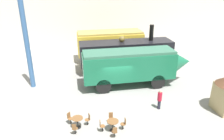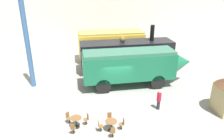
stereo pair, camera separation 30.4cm
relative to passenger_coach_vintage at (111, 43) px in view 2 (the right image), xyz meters
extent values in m
plane|color=gray|center=(-0.83, -8.13, -2.22)|extent=(80.00, 80.00, 0.00)
cube|color=silver|center=(-0.83, 7.07, 2.28)|extent=(44.00, 0.15, 9.00)
cube|color=gold|center=(0.00, 0.00, -0.09)|extent=(7.82, 2.83, 2.46)
cube|color=tan|center=(0.00, 0.00, 1.27)|extent=(7.66, 2.60, 0.24)
cylinder|color=black|center=(2.34, -1.35, -1.52)|extent=(1.38, 0.12, 1.38)
cylinder|color=black|center=(2.34, 1.35, -1.52)|extent=(1.38, 0.12, 1.38)
cylinder|color=black|center=(-2.34, -1.35, -1.52)|extent=(1.38, 0.12, 1.38)
cylinder|color=black|center=(-2.34, 1.35, -1.52)|extent=(1.38, 0.12, 1.38)
cube|color=black|center=(1.12, -3.63, -0.14)|extent=(9.90, 2.50, 2.35)
cylinder|color=black|center=(3.85, -3.63, 1.87)|extent=(0.45, 0.45, 1.68)
sphere|color=brown|center=(0.63, -3.63, 1.33)|extent=(0.64, 0.64, 0.64)
cylinder|color=black|center=(4.09, -4.81, -1.52)|extent=(1.39, 0.12, 1.39)
cylinder|color=black|center=(4.09, -2.44, -1.52)|extent=(1.39, 0.12, 1.39)
cylinder|color=black|center=(-1.84, -4.81, -1.52)|extent=(1.39, 0.12, 1.39)
cylinder|color=black|center=(-1.84, -2.44, -1.52)|extent=(1.39, 0.12, 1.39)
cube|color=#196B47|center=(0.42, -7.39, -0.17)|extent=(8.38, 2.42, 2.33)
cone|color=#196B47|center=(5.55, -7.39, -0.17)|extent=(1.89, 2.22, 2.22)
cube|color=#366B54|center=(0.42, -7.39, 1.12)|extent=(8.21, 2.22, 0.24)
cylinder|color=black|center=(2.93, -8.54, -1.54)|extent=(1.35, 0.12, 1.35)
cylinder|color=black|center=(2.93, -6.25, -1.54)|extent=(1.35, 0.12, 1.35)
cylinder|color=black|center=(-2.09, -8.54, -1.54)|extent=(1.35, 0.12, 1.35)
cylinder|color=black|center=(-2.09, -6.25, -1.54)|extent=(1.35, 0.12, 1.35)
cylinder|color=black|center=(-2.27, -13.70, -2.21)|extent=(0.44, 0.44, 0.02)
cylinder|color=black|center=(-2.27, -13.70, -1.84)|extent=(0.08, 0.08, 0.71)
cylinder|color=brown|center=(-2.27, -13.70, -1.47)|extent=(0.78, 0.78, 0.03)
cylinder|color=black|center=(-4.55, -12.95, -2.21)|extent=(0.44, 0.44, 0.02)
cylinder|color=black|center=(-4.55, -12.95, -1.83)|extent=(0.08, 0.08, 0.72)
cylinder|color=brown|center=(-4.55, -12.95, -1.46)|extent=(0.76, 0.76, 0.03)
cylinder|color=black|center=(-2.25, -13.01, -2.01)|extent=(0.06, 0.06, 0.42)
cylinder|color=brown|center=(-2.25, -13.01, -1.78)|extent=(0.36, 0.36, 0.03)
cube|color=brown|center=(-2.25, -12.86, -1.56)|extent=(0.29, 0.05, 0.42)
cylinder|color=black|center=(-2.96, -13.68, -2.01)|extent=(0.06, 0.06, 0.42)
cylinder|color=brown|center=(-2.96, -13.68, -1.78)|extent=(0.36, 0.36, 0.03)
cube|color=brown|center=(-3.11, -13.68, -1.56)|extent=(0.05, 0.29, 0.42)
cylinder|color=black|center=(-2.29, -14.39, -2.01)|extent=(0.06, 0.06, 0.42)
cylinder|color=brown|center=(-2.29, -14.39, -1.78)|extent=(0.36, 0.36, 0.03)
cube|color=brown|center=(-2.30, -14.54, -1.56)|extent=(0.29, 0.05, 0.42)
cylinder|color=black|center=(-1.58, -13.72, -2.01)|extent=(0.06, 0.06, 0.42)
cylinder|color=brown|center=(-1.58, -13.72, -1.78)|extent=(0.36, 0.36, 0.03)
cube|color=brown|center=(-1.43, -13.72, -1.56)|extent=(0.05, 0.29, 0.42)
cylinder|color=black|center=(-4.75, -13.60, -2.01)|extent=(0.06, 0.06, 0.42)
cylinder|color=brown|center=(-4.75, -13.60, -1.78)|extent=(0.36, 0.36, 0.03)
cube|color=brown|center=(-4.79, -13.75, -1.56)|extent=(0.29, 0.12, 0.42)
cylinder|color=black|center=(-3.89, -12.79, -2.01)|extent=(0.06, 0.06, 0.42)
cylinder|color=brown|center=(-3.89, -12.79, -1.78)|extent=(0.36, 0.36, 0.03)
cube|color=brown|center=(-3.74, -12.76, -1.56)|extent=(0.11, 0.29, 0.42)
cylinder|color=black|center=(-5.02, -12.45, -2.01)|extent=(0.06, 0.06, 0.42)
cylinder|color=brown|center=(-5.02, -12.45, -1.78)|extent=(0.36, 0.36, 0.03)
cube|color=brown|center=(-5.13, -12.34, -1.56)|extent=(0.24, 0.23, 0.42)
cylinder|color=#262633|center=(1.77, -11.74, -1.84)|extent=(0.24, 0.24, 0.75)
cylinder|color=#B2192D|center=(1.77, -11.74, -1.14)|extent=(0.34, 0.34, 0.66)
sphere|color=tan|center=(1.77, -11.74, -0.70)|extent=(0.22, 0.22, 0.22)
cylinder|color=#386093|center=(-8.42, -5.91, 1.78)|extent=(0.44, 0.44, 8.00)
camera|label=1|loc=(-4.53, -25.40, 7.16)|focal=35.00mm
camera|label=2|loc=(-4.23, -25.46, 7.16)|focal=35.00mm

